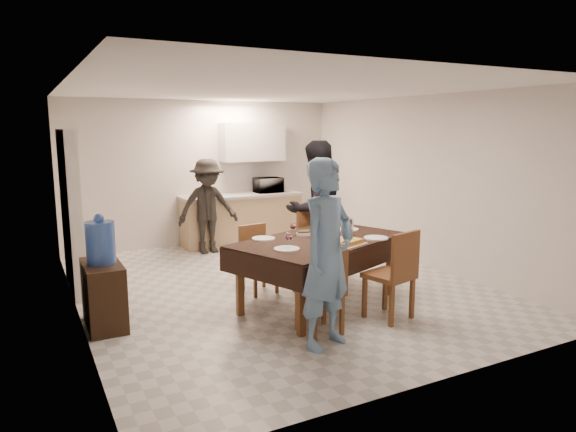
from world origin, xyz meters
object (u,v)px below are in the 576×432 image
Objects in this scene: water_pitcher at (347,228)px; person_far at (315,210)px; savoury_tart at (345,242)px; dining_table at (320,242)px; person_near at (327,254)px; console at (104,295)px; water_jug at (100,243)px; wine_bottle at (314,227)px; person_kitchen at (208,206)px; microwave at (268,185)px.

person_far reaches higher than water_pitcher.
savoury_tart is at bearing 62.76° from person_far.
dining_table is 0.38m from water_pitcher.
person_near is (-0.65, -0.67, 0.08)m from savoury_tart.
person_far is (0.45, 1.43, 0.13)m from savoury_tart.
dining_table is 1.19m from person_near.
person_near is at bearing -39.22° from console.
water_jug is 1.02× the size of savoury_tart.
dining_table is at bearing -11.01° from water_jug.
water_pitcher is at bearing -10.64° from console.
wine_bottle is 3.08m from person_kitchen.
water_jug is (-2.41, 0.47, 0.15)m from dining_table.
microwave is at bearing 79.52° from water_pitcher.
savoury_tart reaches higher than dining_table.
microwave is 0.26× the size of person_far.
wine_bottle is 0.18× the size of person_kitchen.
person_far is 2.25m from person_kitchen.
dining_table is 5.28× the size of water_jug.
savoury_tart is at bearing 24.39° from person_near.
savoury_tart is 0.23× the size of person_far.
water_jug is at bearing 161.32° from savoury_tart.
wine_bottle is at bearing -10.06° from water_jug.
dining_table reaches higher than console.
dining_table is at bearing 52.58° from person_far.
water_jug is 4.62m from microwave.
person_near is 2.37m from person_far.
wine_bottle is 1.17m from person_far.
dining_table is at bearing -83.93° from person_kitchen.
water_pitcher is 0.50× the size of savoury_tart.
person_kitchen is at bearing 18.44° from microwave.
microwave is at bearing 49.74° from person_near.
microwave is (3.43, 3.09, 0.70)m from console.
person_far is at bearing 40.87° from person_near.
dining_table is 0.40m from savoury_tart.
water_pitcher is (2.76, -0.52, -0.00)m from water_jug.
dining_table is 1.29× the size of person_near.
microwave is at bearing 18.44° from person_kitchen.
console is 2.47m from wine_bottle.
wine_bottle is (-0.05, 0.05, 0.18)m from dining_table.
wine_bottle is at bearing 109.23° from savoury_tart.
person_far is (2.96, 0.58, 0.62)m from console.
water_jug is at bearing 169.36° from water_pitcher.
person_near is (-1.57, -4.61, -0.13)m from microwave.
person_near reaches higher than water_jug.
savoury_tart is (2.51, -0.85, -0.09)m from water_jug.
savoury_tart is at bearing -96.41° from dining_table.
microwave is at bearing 76.89° from savoury_tart.
dining_table is 2.46m from water_jug.
water_jug is at bearing 90.00° from console.
person_kitchen is (0.22, 4.16, -0.12)m from person_near.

